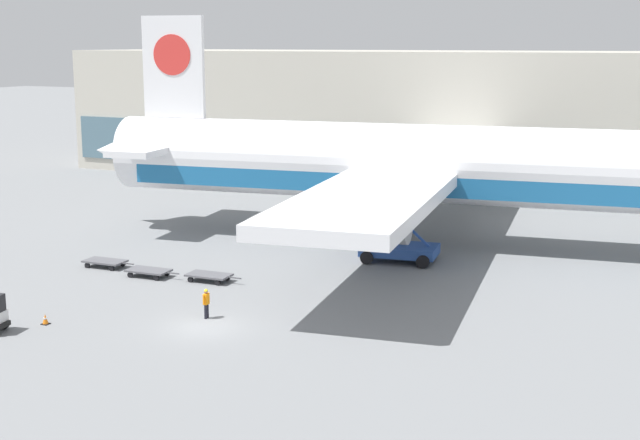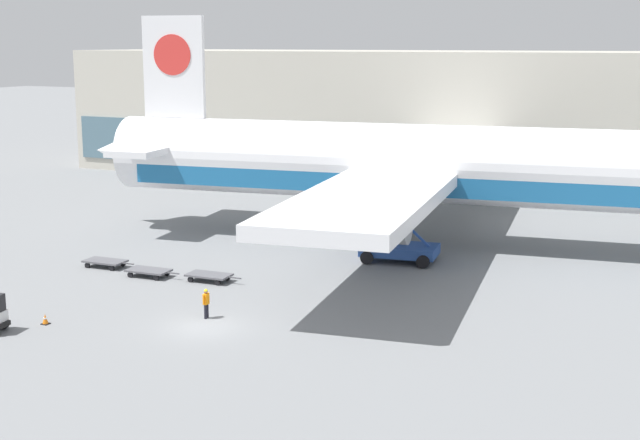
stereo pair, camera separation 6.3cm
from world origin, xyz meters
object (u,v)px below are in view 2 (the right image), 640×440
at_px(baggage_dolly_third, 209,275).
at_px(ground_crew_far, 206,301).
at_px(baggage_dolly_lead, 105,262).
at_px(traffic_cone_near, 45,319).
at_px(scissor_lift_loader, 400,232).
at_px(airplane_main, 434,167).
at_px(baggage_dolly_second, 149,271).

distance_m(baggage_dolly_third, ground_crew_far, 7.77).
height_order(baggage_dolly_lead, traffic_cone_near, traffic_cone_near).
bearing_deg(baggage_dolly_lead, scissor_lift_loader, 27.38).
xyz_separation_m(scissor_lift_loader, baggage_dolly_lead, (-17.41, -10.10, -1.67)).
distance_m(baggage_dolly_lead, baggage_dolly_third, 8.32).
distance_m(scissor_lift_loader, ground_crew_far, 17.64).
relative_size(airplane_main, scissor_lift_loader, 10.42).
distance_m(baggage_dolly_third, traffic_cone_near, 11.72).
bearing_deg(airplane_main, traffic_cone_near, -122.73).
bearing_deg(ground_crew_far, scissor_lift_loader, -14.96).
bearing_deg(traffic_cone_near, baggage_dolly_lead, 113.76).
bearing_deg(baggage_dolly_second, ground_crew_far, -38.86).
height_order(baggage_dolly_second, ground_crew_far, ground_crew_far).
bearing_deg(ground_crew_far, airplane_main, -11.58).
height_order(airplane_main, baggage_dolly_second, airplane_main).
relative_size(scissor_lift_loader, ground_crew_far, 3.31).
bearing_deg(baggage_dolly_second, baggage_dolly_lead, 166.38).
relative_size(baggage_dolly_third, ground_crew_far, 2.23).
bearing_deg(ground_crew_far, baggage_dolly_third, 32.90).
relative_size(scissor_lift_loader, baggage_dolly_third, 1.49).
bearing_deg(airplane_main, baggage_dolly_third, -128.01).
bearing_deg(baggage_dolly_third, baggage_dolly_second, -173.40).
relative_size(airplane_main, baggage_dolly_second, 15.51).
bearing_deg(baggage_dolly_lead, ground_crew_far, -31.49).
bearing_deg(traffic_cone_near, airplane_main, 65.05).
relative_size(ground_crew_far, traffic_cone_near, 2.92).
height_order(baggage_dolly_second, traffic_cone_near, traffic_cone_near).
height_order(baggage_dolly_second, baggage_dolly_third, same).
xyz_separation_m(airplane_main, baggage_dolly_lead, (-17.79, -16.15, -5.45)).
distance_m(baggage_dolly_lead, baggage_dolly_second, 4.22).
bearing_deg(baggage_dolly_second, scissor_lift_loader, 36.67).
xyz_separation_m(airplane_main, baggage_dolly_second, (-13.64, -16.94, -5.45)).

